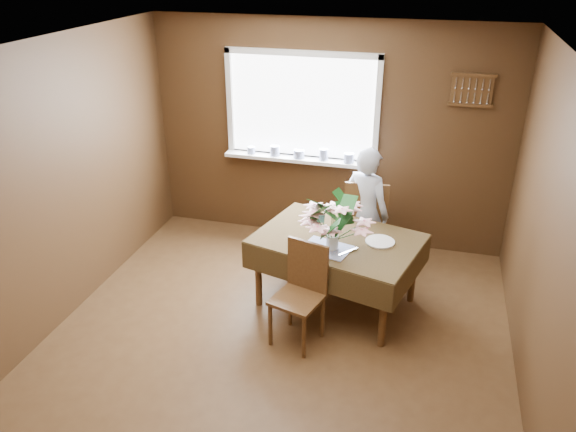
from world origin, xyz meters
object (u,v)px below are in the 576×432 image
(dining_table, at_px, (337,246))
(flower_bouquet, at_px, (333,217))
(chair_near, at_px, (302,288))
(seated_woman, at_px, (366,212))
(chair_far, at_px, (366,221))

(dining_table, distance_m, flower_bouquet, 0.45)
(dining_table, bearing_deg, chair_near, -93.71)
(dining_table, distance_m, seated_woman, 0.68)
(chair_near, height_order, flower_bouquet, flower_bouquet)
(flower_bouquet, bearing_deg, chair_near, -116.63)
(chair_far, bearing_deg, seated_woman, 89.84)
(seated_woman, bearing_deg, chair_far, -62.02)
(chair_far, bearing_deg, chair_near, 71.19)
(chair_far, distance_m, chair_near, 1.38)
(chair_far, xyz_separation_m, flower_bouquet, (-0.17, -0.96, 0.47))
(dining_table, xyz_separation_m, flower_bouquet, (-0.01, -0.22, 0.40))
(chair_far, xyz_separation_m, chair_near, (-0.36, -1.33, -0.06))
(dining_table, distance_m, chair_far, 0.76)
(dining_table, bearing_deg, seated_woman, 90.00)
(seated_woman, bearing_deg, chair_near, 98.14)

